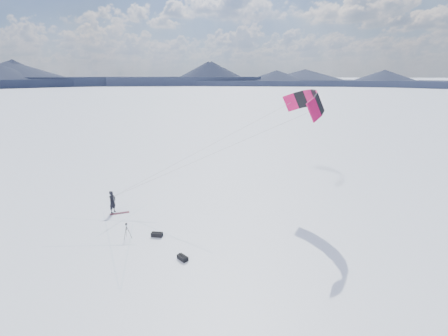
# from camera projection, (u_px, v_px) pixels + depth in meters

# --- Properties ---
(ground) EXTENTS (1800.00, 1800.00, 0.00)m
(ground) POSITION_uv_depth(u_px,v_px,m) (130.00, 238.00, 23.45)
(ground) COLOR white
(horizon_hills) EXTENTS (704.84, 706.81, 9.38)m
(horizon_hills) POSITION_uv_depth(u_px,v_px,m) (125.00, 186.00, 22.33)
(horizon_hills) COLOR black
(horizon_hills) RESTS_ON ground
(snow_tracks) EXTENTS (14.76, 10.25, 0.01)m
(snow_tracks) POSITION_uv_depth(u_px,v_px,m) (119.00, 240.00, 23.17)
(snow_tracks) COLOR silver
(snow_tracks) RESTS_ON ground
(snowkiter) EXTENTS (0.62, 0.79, 1.93)m
(snowkiter) POSITION_uv_depth(u_px,v_px,m) (114.00, 212.00, 27.80)
(snowkiter) COLOR black
(snowkiter) RESTS_ON ground
(snowboard) EXTENTS (1.57, 0.96, 0.04)m
(snowboard) POSITION_uv_depth(u_px,v_px,m) (120.00, 213.00, 27.57)
(snowboard) COLOR maroon
(snowboard) RESTS_ON ground
(tripod) EXTENTS (0.56, 0.60, 1.19)m
(tripod) POSITION_uv_depth(u_px,v_px,m) (127.00, 229.00, 23.20)
(tripod) COLOR black
(tripod) RESTS_ON ground
(gear_bag_a) EXTENTS (0.83, 0.43, 0.36)m
(gear_bag_a) POSITION_uv_depth(u_px,v_px,m) (157.00, 234.00, 23.64)
(gear_bag_a) COLOR black
(gear_bag_a) RESTS_ON ground
(gear_bag_b) EXTENTS (0.82, 0.78, 0.35)m
(gear_bag_b) POSITION_uv_depth(u_px,v_px,m) (183.00, 258.00, 20.68)
(gear_bag_b) COLOR black
(gear_bag_b) RESTS_ON ground
(power_kite) EXTENTS (17.55, 7.10, 8.85)m
(power_kite) POSITION_uv_depth(u_px,v_px,m) (308.00, 102.00, 26.22)
(power_kite) COLOR #B60C48
(power_kite) RESTS_ON ground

